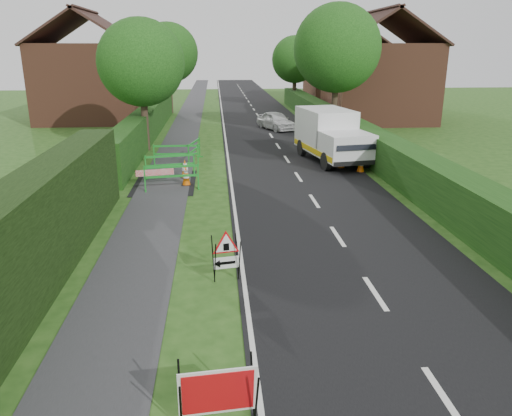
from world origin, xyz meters
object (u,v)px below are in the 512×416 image
triangle_sign (225,252)px  hatchback_car (276,121)px  works_van (331,135)px  red_rect_sign (218,393)px

triangle_sign → hatchback_car: hatchback_car is taller
works_van → red_rect_sign: bearing=-117.1°
red_rect_sign → hatchback_car: 27.53m
triangle_sign → works_van: size_ratio=0.19×
triangle_sign → hatchback_car: (3.88, 22.60, -0.14)m
triangle_sign → works_van: works_van is taller
red_rect_sign → triangle_sign: triangle_sign is taller
triangle_sign → works_van: (5.30, 12.68, 0.54)m
red_rect_sign → works_van: 18.18m
triangle_sign → red_rect_sign: bearing=-102.5°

